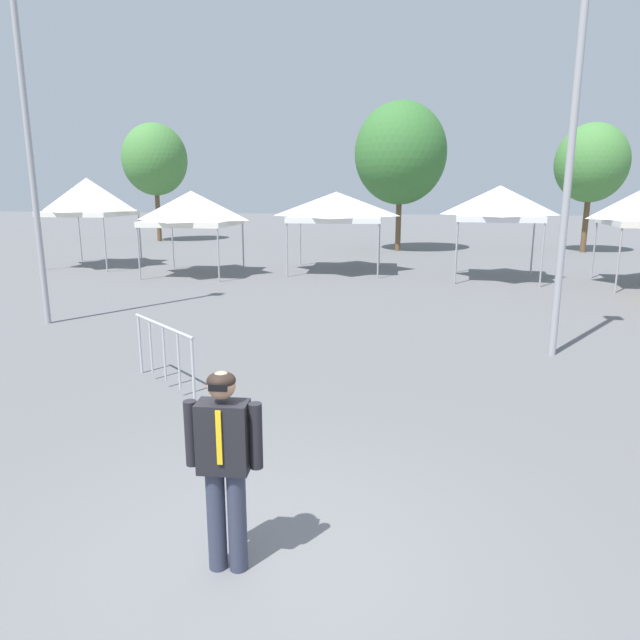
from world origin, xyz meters
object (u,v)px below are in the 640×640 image
object	(u,v)px
light_pole_near_lift	(574,118)
light_pole_opposite_side	(24,98)
tree_behind_tents_center	(155,160)
tree_behind_tents_left	(592,163)
tree_behind_tents_right	(400,153)
crowd_barrier_by_lift	(164,343)
person_foreground	(224,458)
canopy_tent_behind_center	(192,208)
canopy_tent_behind_left	(499,203)
canopy_tent_far_right	(336,207)
canopy_tent_far_left	(88,197)

from	to	relation	value
light_pole_near_lift	light_pole_opposite_side	world-z (taller)	light_pole_opposite_side
tree_behind_tents_center	tree_behind_tents_left	bearing A→B (deg)	-5.58
tree_behind_tents_right	crowd_barrier_by_lift	distance (m)	22.77
person_foreground	crowd_barrier_by_lift	xyz separation A→B (m)	(-2.49, 4.25, -0.28)
light_pole_opposite_side	crowd_barrier_by_lift	xyz separation A→B (m)	(4.81, -3.89, -4.43)
canopy_tent_behind_center	tree_behind_tents_left	bearing A→B (deg)	33.08
canopy_tent_behind_center	canopy_tent_behind_left	bearing A→B (deg)	3.83
person_foreground	light_pole_opposite_side	bearing A→B (deg)	131.88
tree_behind_tents_left	crowd_barrier_by_lift	size ratio (longest dim) A/B	3.94
canopy_tent_behind_center	tree_behind_tents_center	size ratio (longest dim) A/B	0.44
canopy_tent_behind_center	canopy_tent_behind_left	xyz separation A→B (m)	(11.09, 0.74, 0.21)
canopy_tent_behind_left	tree_behind_tents_left	bearing A→B (deg)	60.99
canopy_tent_behind_left	canopy_tent_far_right	bearing A→B (deg)	169.55
light_pole_opposite_side	tree_behind_tents_center	world-z (taller)	light_pole_opposite_side
tree_behind_tents_right	crowd_barrier_by_lift	bearing A→B (deg)	-97.65
person_foreground	tree_behind_tents_right	xyz separation A→B (m)	(0.49, 26.43, 3.91)
canopy_tent_behind_center	crowd_barrier_by_lift	xyz separation A→B (m)	(4.30, -12.11, -1.73)
tree_behind_tents_left	person_foreground	bearing A→B (deg)	-110.01
light_pole_opposite_side	tree_behind_tents_right	world-z (taller)	light_pole_opposite_side
canopy_tent_behind_center	tree_behind_tents_center	bearing A→B (deg)	119.71
canopy_tent_behind_center	tree_behind_tents_right	xyz separation A→B (m)	(7.28, 10.07, 2.46)
tree_behind_tents_left	canopy_tent_behind_left	bearing A→B (deg)	-119.01
light_pole_near_lift	canopy_tent_far_right	bearing A→B (deg)	118.28
canopy_tent_far_left	canopy_tent_behind_left	size ratio (longest dim) A/B	1.10
tree_behind_tents_left	tree_behind_tents_right	distance (m)	9.48
canopy_tent_behind_left	light_pole_opposite_side	size ratio (longest dim) A/B	0.36
light_pole_near_lift	crowd_barrier_by_lift	size ratio (longest dim) A/B	4.79
light_pole_opposite_side	person_foreground	bearing A→B (deg)	-48.12
tree_behind_tents_right	crowd_barrier_by_lift	xyz separation A→B (m)	(-2.98, -22.18, -4.19)
light_pole_near_lift	crowd_barrier_by_lift	xyz separation A→B (m)	(-6.70, -3.08, -3.68)
canopy_tent_far_left	crowd_barrier_by_lift	bearing A→B (deg)	-55.48
canopy_tent_behind_center	tree_behind_tents_left	xyz separation A→B (m)	(16.72, 10.89, 1.95)
canopy_tent_behind_left	light_pole_opposite_side	world-z (taller)	light_pole_opposite_side
tree_behind_tents_right	tree_behind_tents_center	xyz separation A→B (m)	(-14.85, 3.19, -0.04)
canopy_tent_behind_left	tree_behind_tents_center	bearing A→B (deg)	146.14
canopy_tent_far_left	person_foreground	xyz separation A→B (m)	(11.92, -17.96, -1.83)
light_pole_near_lift	crowd_barrier_by_lift	distance (m)	8.24
canopy_tent_behind_center	crowd_barrier_by_lift	distance (m)	12.97
light_pole_near_lift	tree_behind_tents_left	bearing A→B (deg)	73.99
tree_behind_tents_left	crowd_barrier_by_lift	bearing A→B (deg)	-118.36
canopy_tent_behind_center	tree_behind_tents_left	distance (m)	20.04
tree_behind_tents_center	crowd_barrier_by_lift	xyz separation A→B (m)	(11.87, -25.37, -4.15)
tree_behind_tents_right	canopy_tent_far_left	bearing A→B (deg)	-145.69
light_pole_opposite_side	tree_behind_tents_center	size ratio (longest dim) A/B	1.31
canopy_tent_behind_left	tree_behind_tents_left	size ratio (longest dim) A/B	0.52
canopy_tent_far_right	light_pole_opposite_side	size ratio (longest dim) A/B	0.40
canopy_tent_far_left	canopy_tent_far_right	bearing A→B (deg)	1.30
tree_behind_tents_left	tree_behind_tents_center	world-z (taller)	tree_behind_tents_center
person_foreground	tree_behind_tents_left	world-z (taller)	tree_behind_tents_left
tree_behind_tents_right	tree_behind_tents_center	distance (m)	15.19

